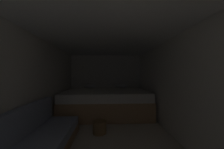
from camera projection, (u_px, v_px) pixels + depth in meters
name	position (u px, v px, depth m)	size (l,w,h in m)	color
ground_plane	(106.00, 143.00, 2.33)	(7.32, 7.32, 0.00)	beige
wall_back	(106.00, 81.00, 5.02)	(2.78, 0.05, 2.00)	silver
wall_left	(29.00, 88.00, 2.27)	(0.05, 5.32, 2.00)	silver
wall_right	(179.00, 88.00, 2.40)	(0.05, 5.32, 2.00)	silver
ceiling_slab	(106.00, 32.00, 2.33)	(2.78, 5.32, 0.05)	white
bed	(106.00, 102.00, 4.08)	(2.56, 1.75, 0.89)	tan
wicker_basket	(100.00, 127.00, 2.71)	(0.29, 0.29, 0.26)	olive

